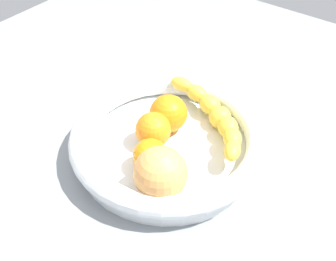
{
  "coord_description": "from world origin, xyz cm",
  "views": [
    {
      "loc": [
        39.94,
        30.27,
        52.78
      ],
      "look_at": [
        0.0,
        0.0,
        8.12
      ],
      "focal_mm": 45.96,
      "sensor_mm": 36.0,
      "label": 1
    }
  ],
  "objects_px": {
    "peach_blush": "(160,173)",
    "fruit_bowl": "(168,141)",
    "banana_draped_left": "(215,115)",
    "orange_mid_right": "(168,113)",
    "orange_front": "(150,156)",
    "orange_mid_left": "(153,130)"
  },
  "relations": [
    {
      "from": "banana_draped_left",
      "to": "orange_front",
      "type": "distance_m",
      "value": 0.14
    },
    {
      "from": "fruit_bowl",
      "to": "banana_draped_left",
      "type": "height_order",
      "value": "banana_draped_left"
    },
    {
      "from": "orange_front",
      "to": "orange_mid_right",
      "type": "distance_m",
      "value": 0.1
    },
    {
      "from": "banana_draped_left",
      "to": "orange_mid_right",
      "type": "relative_size",
      "value": 3.16
    },
    {
      "from": "orange_front",
      "to": "orange_mid_right",
      "type": "bearing_deg",
      "value": -159.13
    },
    {
      "from": "banana_draped_left",
      "to": "orange_mid_right",
      "type": "height_order",
      "value": "orange_mid_right"
    },
    {
      "from": "peach_blush",
      "to": "banana_draped_left",
      "type": "bearing_deg",
      "value": -174.9
    },
    {
      "from": "banana_draped_left",
      "to": "orange_mid_right",
      "type": "distance_m",
      "value": 0.08
    },
    {
      "from": "peach_blush",
      "to": "fruit_bowl",
      "type": "bearing_deg",
      "value": -148.88
    },
    {
      "from": "orange_mid_left",
      "to": "orange_mid_right",
      "type": "bearing_deg",
      "value": -175.87
    },
    {
      "from": "banana_draped_left",
      "to": "orange_front",
      "type": "bearing_deg",
      "value": -10.64
    },
    {
      "from": "orange_front",
      "to": "peach_blush",
      "type": "distance_m",
      "value": 0.05
    },
    {
      "from": "orange_mid_right",
      "to": "peach_blush",
      "type": "bearing_deg",
      "value": 32.6
    },
    {
      "from": "banana_draped_left",
      "to": "fruit_bowl",
      "type": "bearing_deg",
      "value": -24.44
    },
    {
      "from": "fruit_bowl",
      "to": "orange_mid_left",
      "type": "distance_m",
      "value": 0.03
    },
    {
      "from": "fruit_bowl",
      "to": "peach_blush",
      "type": "bearing_deg",
      "value": 31.12
    },
    {
      "from": "banana_draped_left",
      "to": "peach_blush",
      "type": "bearing_deg",
      "value": 5.1
    },
    {
      "from": "banana_draped_left",
      "to": "orange_front",
      "type": "height_order",
      "value": "orange_front"
    },
    {
      "from": "orange_front",
      "to": "orange_mid_left",
      "type": "distance_m",
      "value": 0.06
    },
    {
      "from": "orange_front",
      "to": "peach_blush",
      "type": "height_order",
      "value": "peach_blush"
    },
    {
      "from": "fruit_bowl",
      "to": "banana_draped_left",
      "type": "xyz_separation_m",
      "value": [
        -0.08,
        0.04,
        0.02
      ]
    },
    {
      "from": "peach_blush",
      "to": "orange_mid_right",
      "type": "bearing_deg",
      "value": -147.4
    }
  ]
}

